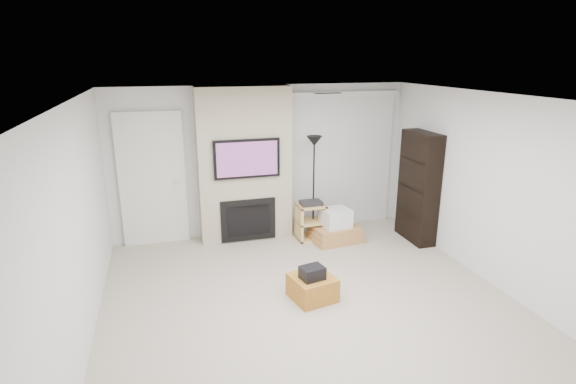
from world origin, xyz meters
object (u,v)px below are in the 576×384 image
object	(u,v)px
floor_lamp	(314,158)
av_stand	(311,219)
ottoman	(312,287)
box_stack	(335,228)
bookshelf	(419,187)

from	to	relation	value
floor_lamp	av_stand	world-z (taller)	floor_lamp
ottoman	box_stack	distance (m)	1.94
bookshelf	floor_lamp	bearing A→B (deg)	159.60
ottoman	floor_lamp	bearing A→B (deg)	70.87
av_stand	box_stack	size ratio (longest dim) A/B	0.75
floor_lamp	av_stand	size ratio (longest dim) A/B	2.60
av_stand	bookshelf	world-z (taller)	bookshelf
ottoman	box_stack	xyz separation A→B (m)	(0.98, 1.68, 0.06)
floor_lamp	bookshelf	distance (m)	1.76
box_stack	bookshelf	distance (m)	1.51
ottoman	av_stand	bearing A→B (deg)	71.95
ottoman	floor_lamp	world-z (taller)	floor_lamp
ottoman	box_stack	bearing A→B (deg)	59.81
av_stand	bookshelf	bearing A→B (deg)	-16.22
floor_lamp	bookshelf	world-z (taller)	bookshelf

